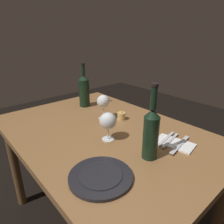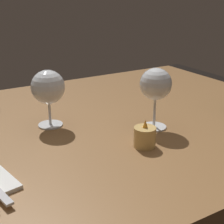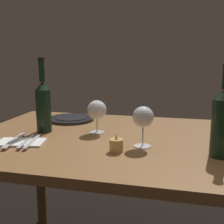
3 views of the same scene
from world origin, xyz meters
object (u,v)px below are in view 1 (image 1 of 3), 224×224
Objects in this scene: wine_bottle_second at (151,132)px; fork_inner at (170,140)px; wine_bottle at (84,90)px; votive_candle at (121,116)px; table_knife at (180,144)px; wine_glass_right at (103,102)px; folded_napkin at (174,143)px; wine_glass_left at (108,121)px; dinner_plate at (101,176)px; fork_outer at (166,138)px.

fork_inner is (-0.01, 0.19, -0.12)m from wine_bottle_second.
wine_bottle is 0.39m from votive_candle.
table_knife is at bearing 77.35° from wine_bottle_second.
wine_glass_right is 0.78× the size of folded_napkin.
wine_bottle_second is at bearing -26.62° from votive_candle.
table_knife is (0.43, -0.01, -0.01)m from votive_candle.
wine_bottle_second reaches higher than wine_glass_left.
table_knife is at bearing 80.35° from dinner_plate.
fork_inner is at bearing 87.39° from dinner_plate.
wine_glass_left is 0.32m from dinner_plate.
wine_glass_left reaches higher than folded_napkin.
wine_bottle_second is at bearing 8.69° from wine_glass_left.
votive_candle is (-0.39, 0.20, -0.11)m from wine_bottle_second.
wine_bottle is 0.78m from folded_napkin.
folded_napkin is at bearing 41.03° from wine_glass_left.
wine_glass_right is (-0.23, 0.15, 0.01)m from wine_glass_left.
fork_outer is at bearing 101.46° from wine_bottle_second.
wine_bottle is at bearing -174.68° from votive_candle.
fork_inner is at bearing 93.96° from wine_bottle_second.
wine_bottle is at bearing 150.24° from dinner_plate.
wine_glass_right is 0.15m from votive_candle.
wine_bottle reaches higher than wine_glass_right.
dinner_plate is at bearing -29.76° from wine_bottle.
wine_bottle is 1.55× the size of table_knife.
wine_glass_right is 0.50× the size of wine_bottle.
fork_outer is at bearing 9.11° from wine_glass_right.
dinner_plate is at bearing -92.61° from fork_inner.
votive_candle is 0.40m from folded_napkin.
wine_bottle_second is 1.36× the size of dinner_plate.
folded_napkin is (0.77, 0.03, -0.12)m from wine_bottle.
folded_napkin is at bearing 1.96° from wine_bottle.
wine_bottle is 0.85m from dinner_plate.
dinner_plate is (0.44, -0.37, -0.11)m from wine_glass_right.
fork_outer is (0.72, 0.03, -0.12)m from wine_bottle.
fork_inner is at bearing 8.62° from wine_glass_right.
wine_bottle is 1.28× the size of dinner_plate.
dinner_plate is at bearing -45.54° from wine_glass_left.
wine_glass_left reaches higher than fork_inner.
wine_glass_right is 0.64× the size of dinner_plate.
dinner_plate reaches higher than folded_napkin.
fork_outer reaches higher than folded_napkin.
votive_candle is at bearing 178.85° from folded_napkin.
wine_bottle_second is 1.66× the size of folded_napkin.
fork_inner is 0.85× the size of table_knife.
wine_glass_left is 0.36m from folded_napkin.
wine_glass_right is 0.47× the size of wine_bottle_second.
wine_glass_right is at bearing -8.85° from wine_bottle.
wine_glass_left is 2.28× the size of votive_candle.
wine_bottle_second is at bearing 82.59° from dinner_plate.
fork_inner is (0.23, 0.22, -0.09)m from wine_glass_left.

